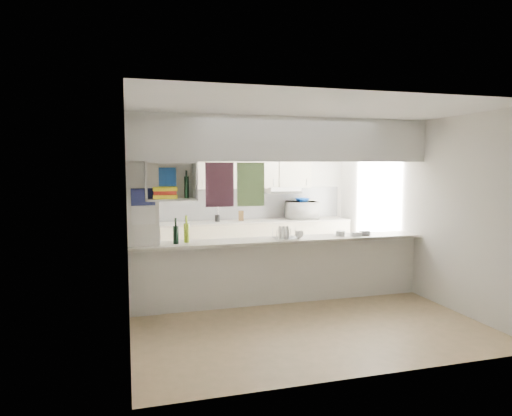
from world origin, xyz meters
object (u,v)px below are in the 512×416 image
object	(u,v)px
wine_bottles	(181,233)
dish_rack	(286,233)
bowl	(302,200)
microwave	(302,210)

from	to	relation	value
wine_bottles	dish_rack	bearing A→B (deg)	-1.45
wine_bottles	bowl	bearing A→B (deg)	39.81
microwave	bowl	world-z (taller)	bowl
dish_rack	bowl	bearing A→B (deg)	68.24
microwave	wine_bottles	distance (m)	3.34
bowl	wine_bottles	world-z (taller)	bowl
microwave	wine_bottles	size ratio (longest dim) A/B	1.66
bowl	wine_bottles	size ratio (longest dim) A/B	0.77
microwave	wine_bottles	bearing A→B (deg)	49.50
bowl	dish_rack	bearing A→B (deg)	-116.88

